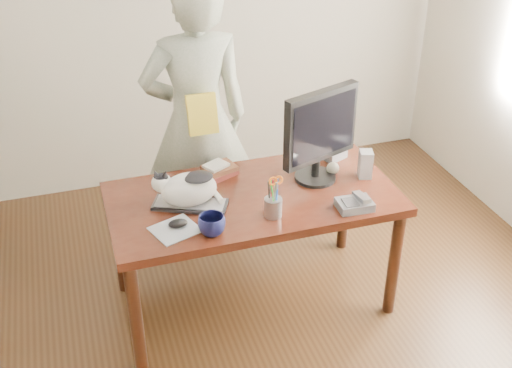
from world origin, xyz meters
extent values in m
plane|color=silver|center=(0.00, 2.25, 1.35)|extent=(4.00, 0.00, 4.00)
cube|color=black|center=(0.00, 0.60, 0.72)|extent=(1.60, 0.80, 0.05)
cylinder|color=black|center=(-0.74, 0.26, 0.35)|extent=(0.07, 0.07, 0.70)
cylinder|color=black|center=(0.74, 0.26, 0.35)|extent=(0.07, 0.07, 0.70)
cylinder|color=black|center=(-0.74, 0.94, 0.35)|extent=(0.07, 0.07, 0.70)
cylinder|color=black|center=(0.74, 0.94, 0.35)|extent=(0.07, 0.07, 0.70)
cube|color=black|center=(0.00, 0.96, 0.40)|extent=(1.45, 0.03, 0.50)
cube|color=black|center=(-0.36, 0.60, 0.76)|extent=(0.42, 0.30, 0.02)
cube|color=#A9A9AE|center=(-0.36, 0.60, 0.77)|extent=(0.39, 0.27, 0.00)
ellipsoid|color=white|center=(-0.36, 0.60, 0.86)|extent=(0.35, 0.29, 0.19)
ellipsoid|color=white|center=(-0.49, 0.64, 0.90)|extent=(0.14, 0.14, 0.10)
ellipsoid|color=black|center=(-0.49, 0.64, 0.93)|extent=(0.10, 0.10, 0.04)
cone|color=black|center=(-0.52, 0.64, 0.95)|extent=(0.07, 0.06, 0.06)
cone|color=black|center=(-0.48, 0.62, 0.95)|extent=(0.06, 0.07, 0.06)
ellipsoid|color=black|center=(-0.31, 0.57, 0.94)|extent=(0.20, 0.18, 0.04)
cylinder|color=white|center=(-0.21, 0.57, 0.79)|extent=(0.04, 0.13, 0.04)
cylinder|color=black|center=(0.40, 0.67, 0.76)|extent=(0.31, 0.31, 0.02)
cylinder|color=black|center=(0.40, 0.67, 0.82)|extent=(0.06, 0.06, 0.11)
cube|color=black|center=(0.40, 0.65, 1.10)|extent=(0.48, 0.22, 0.41)
cube|color=black|center=(0.41, 0.62, 1.10)|extent=(0.42, 0.16, 0.35)
cylinder|color=gray|center=(0.04, 0.37, 0.80)|extent=(0.10, 0.10, 0.10)
cylinder|color=black|center=(0.02, 0.38, 0.89)|extent=(0.03, 0.04, 0.16)
cylinder|color=#0D3FB9|center=(0.05, 0.36, 0.89)|extent=(0.02, 0.04, 0.16)
cylinder|color=red|center=(0.04, 0.39, 0.89)|extent=(0.01, 0.04, 0.16)
cylinder|color=#1C8E1D|center=(0.03, 0.36, 0.89)|extent=(0.02, 0.03, 0.16)
cylinder|color=silver|center=(0.05, 0.37, 0.90)|extent=(0.02, 0.02, 0.12)
cylinder|color=silver|center=(0.05, 0.37, 0.90)|extent=(0.02, 0.03, 0.12)
torus|color=orange|center=(0.03, 0.37, 0.96)|extent=(0.05, 0.02, 0.05)
torus|color=orange|center=(0.07, 0.37, 0.96)|extent=(0.05, 0.02, 0.05)
cube|color=silver|center=(-0.48, 0.40, 0.75)|extent=(0.28, 0.26, 0.01)
ellipsoid|color=black|center=(-0.46, 0.42, 0.77)|extent=(0.12, 0.09, 0.04)
imported|color=black|center=(-0.31, 0.31, 0.80)|extent=(0.17, 0.17, 0.11)
cube|color=slate|center=(0.48, 0.31, 0.77)|extent=(0.19, 0.14, 0.05)
cube|color=#404042|center=(0.45, 0.30, 0.80)|extent=(0.08, 0.10, 0.01)
cube|color=silver|center=(0.52, 0.32, 0.81)|extent=(0.05, 0.16, 0.05)
cube|color=#B1B1B3|center=(0.68, 0.60, 0.83)|extent=(0.09, 0.10, 0.16)
sphere|color=beige|center=(0.51, 0.69, 0.79)|extent=(0.07, 0.07, 0.07)
cube|color=#511B15|center=(-0.13, 0.87, 0.77)|extent=(0.24, 0.22, 0.03)
cube|color=#54301C|center=(-0.12, 0.87, 0.80)|extent=(0.21, 0.18, 0.03)
cube|color=silver|center=(-0.14, 0.87, 0.82)|extent=(0.16, 0.15, 0.02)
cube|color=slate|center=(0.58, 0.90, 0.78)|extent=(0.20, 0.22, 0.05)
cube|color=#404042|center=(0.59, 0.87, 0.80)|extent=(0.12, 0.12, 0.01)
imported|color=beige|center=(-0.16, 1.26, 0.93)|extent=(0.68, 0.45, 1.85)
cube|color=yellow|center=(-0.16, 1.09, 1.05)|extent=(0.18, 0.11, 0.24)
camera|label=1|loc=(-0.90, -2.28, 2.63)|focal=45.00mm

